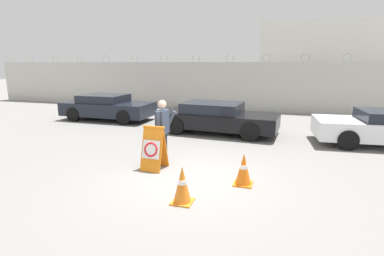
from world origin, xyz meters
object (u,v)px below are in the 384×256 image
(security_guard, at_px, (163,129))
(traffic_cone_near, at_px, (182,185))
(barricade_sign, at_px, (154,148))
(parked_car_rear_sedan, at_px, (217,117))
(parked_car_front_coupe, at_px, (107,107))
(traffic_cone_mid, at_px, (244,169))

(security_guard, xyz_separation_m, traffic_cone_near, (1.29, -2.14, -0.62))
(barricade_sign, height_order, parked_car_rear_sedan, parked_car_rear_sedan)
(parked_car_front_coupe, bearing_deg, traffic_cone_mid, -39.06)
(barricade_sign, height_order, traffic_cone_near, barricade_sign)
(traffic_cone_mid, relative_size, parked_car_rear_sedan, 0.16)
(security_guard, relative_size, traffic_cone_mid, 2.38)
(security_guard, bearing_deg, parked_car_rear_sedan, -5.40)
(parked_car_rear_sedan, bearing_deg, parked_car_front_coupe, 172.48)
(security_guard, relative_size, parked_car_rear_sedan, 0.37)
(security_guard, height_order, traffic_cone_mid, security_guard)
(security_guard, height_order, traffic_cone_near, security_guard)
(barricade_sign, xyz_separation_m, traffic_cone_near, (1.36, -1.64, -0.20))
(traffic_cone_mid, relative_size, parked_car_front_coupe, 0.17)
(barricade_sign, xyz_separation_m, parked_car_rear_sedan, (0.68, 4.68, 0.05))
(security_guard, bearing_deg, traffic_cone_near, -145.98)
(barricade_sign, relative_size, parked_car_front_coupe, 0.26)
(parked_car_rear_sedan, bearing_deg, traffic_cone_near, -79.80)
(traffic_cone_near, distance_m, traffic_cone_mid, 1.67)
(traffic_cone_near, bearing_deg, barricade_sign, 129.67)
(barricade_sign, distance_m, traffic_cone_mid, 2.45)
(parked_car_front_coupe, bearing_deg, traffic_cone_near, -48.76)
(barricade_sign, relative_size, parked_car_rear_sedan, 0.24)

